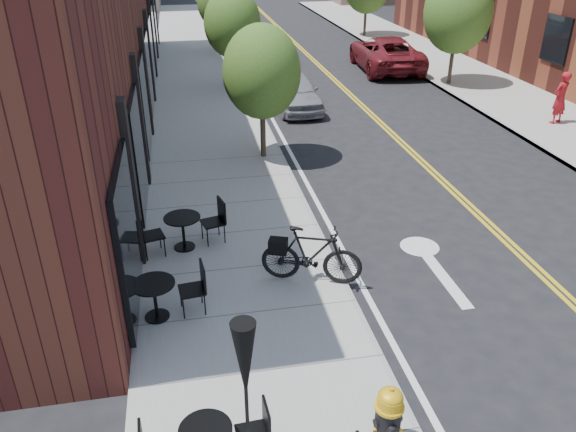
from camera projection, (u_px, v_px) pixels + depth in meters
ground at (383, 360)px, 9.09m from camera, size 120.00×120.00×0.00m
sidewalk_near at (214, 149)px, 17.44m from camera, size 4.00×70.00×0.12m
sidewalk_far at (562, 126)px, 19.43m from camera, size 4.00×70.00×0.12m
building_near at (63, 18)px, 18.58m from camera, size 5.00×28.00×7.00m
tree_near_a at (262, 72)px, 15.62m from camera, size 2.20×2.20×3.81m
tree_near_b at (232, 23)px, 22.53m from camera, size 2.30×2.30×3.98m
tree_near_c at (217, 4)px, 29.58m from camera, size 2.10×2.10×3.67m
tree_far_b at (458, 12)px, 23.03m from camera, size 2.80×2.80×4.62m
fire_hydrant at (388, 419)px, 7.25m from camera, size 0.50×0.50×1.01m
bicycle_right at (311, 255)px, 10.64m from camera, size 2.01×1.18×1.17m
bistro_set_b at (155, 295)px, 9.68m from camera, size 1.76×0.83×0.94m
bistro_set_c at (183, 228)px, 11.80m from camera, size 1.82×0.94×0.96m
patio_umbrella at (245, 373)px, 6.18m from camera, size 0.40×0.40×2.46m
parked_car_a at (295, 91)px, 21.13m from camera, size 1.67×3.94×1.33m
parked_car_b at (261, 50)px, 27.52m from camera, size 2.26×4.94×1.57m
parked_car_c at (243, 36)px, 31.42m from camera, size 2.15×4.86×1.39m
parked_car_far at (386, 53)px, 26.75m from camera, size 3.02×5.85×1.58m
pedestrian at (560, 98)px, 19.13m from camera, size 0.76×0.63×1.77m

